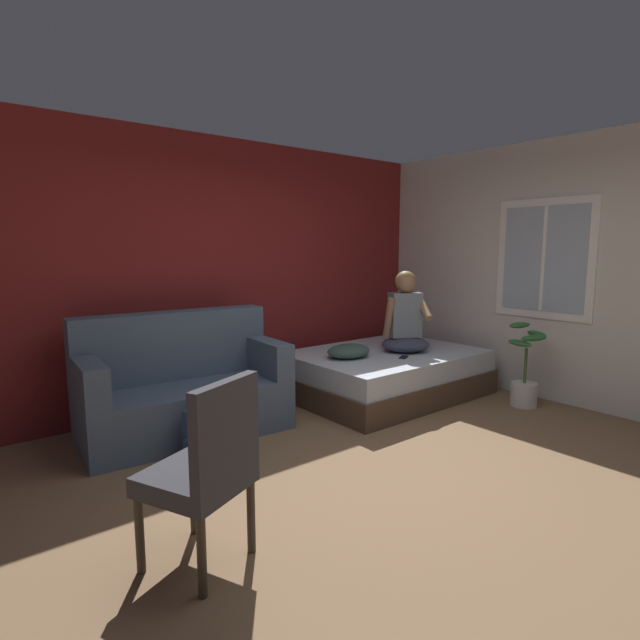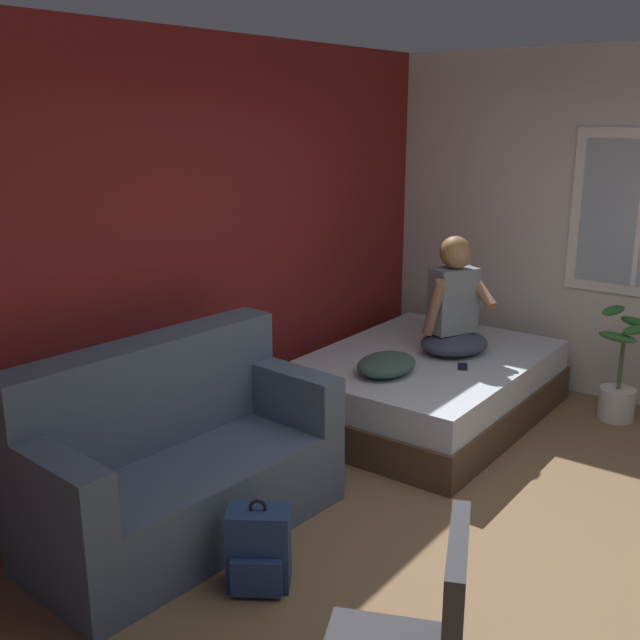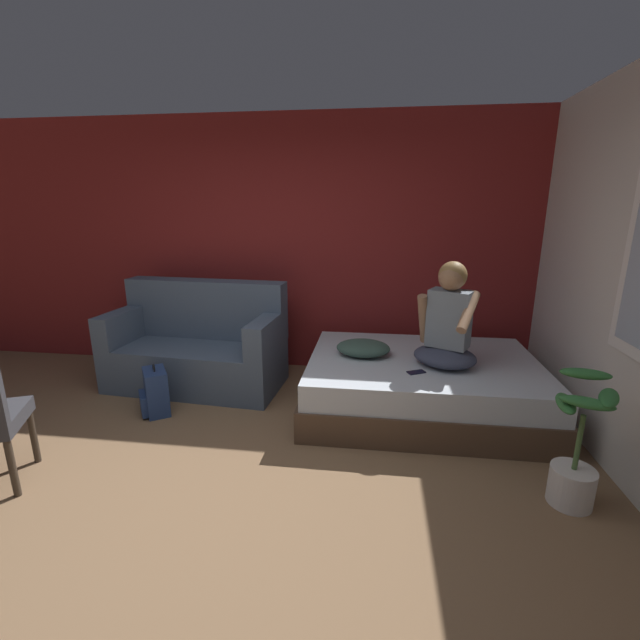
% 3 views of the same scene
% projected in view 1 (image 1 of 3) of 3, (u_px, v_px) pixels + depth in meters
% --- Properties ---
extents(ground_plane, '(40.00, 40.00, 0.00)m').
position_uv_depth(ground_plane, '(395.00, 482.00, 3.43)').
color(ground_plane, brown).
extents(wall_back_accent, '(10.33, 0.16, 2.70)m').
position_uv_depth(wall_back_accent, '(218.00, 272.00, 5.17)').
color(wall_back_accent, maroon).
rests_on(wall_back_accent, ground).
extents(wall_side_with_window, '(0.19, 6.26, 2.70)m').
position_uv_depth(wall_side_with_window, '(587.00, 273.00, 4.95)').
color(wall_side_with_window, silver).
rests_on(wall_side_with_window, ground).
extents(bed, '(2.04, 1.49, 0.48)m').
position_uv_depth(bed, '(385.00, 373.00, 5.47)').
color(bed, '#4C3828').
rests_on(bed, ground).
extents(couch, '(1.76, 0.95, 1.04)m').
position_uv_depth(couch, '(183.00, 388.00, 4.32)').
color(couch, '#47566B').
rests_on(couch, ground).
extents(side_chair, '(0.61, 0.61, 0.98)m').
position_uv_depth(side_chair, '(206.00, 466.00, 2.46)').
color(side_chair, '#382D23').
rests_on(side_chair, ground).
extents(person_seated, '(0.66, 0.63, 0.88)m').
position_uv_depth(person_seated, '(405.00, 319.00, 5.40)').
color(person_seated, '#383D51').
rests_on(person_seated, bed).
extents(backpack, '(0.34, 0.35, 0.46)m').
position_uv_depth(backpack, '(206.00, 437.00, 3.73)').
color(backpack, navy).
rests_on(backpack, ground).
extents(throw_pillow, '(0.49, 0.38, 0.14)m').
position_uv_depth(throw_pillow, '(348.00, 351.00, 5.12)').
color(throw_pillow, '#385147').
rests_on(throw_pillow, bed).
extents(cell_phone, '(0.16, 0.13, 0.01)m').
position_uv_depth(cell_phone, '(404.00, 357.00, 5.12)').
color(cell_phone, black).
rests_on(cell_phone, bed).
extents(potted_plant, '(0.39, 0.37, 0.85)m').
position_uv_depth(potted_plant, '(525.00, 377.00, 5.05)').
color(potted_plant, silver).
rests_on(potted_plant, ground).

